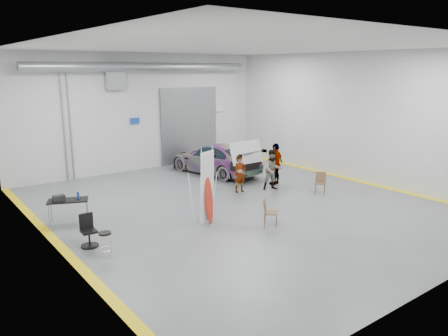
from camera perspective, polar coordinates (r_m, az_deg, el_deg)
ground at (r=17.15m, az=1.95°, el=-4.86°), size 16.00×16.00×0.00m
room_shell at (r=18.29m, az=-1.78°, el=9.28°), size 14.02×16.18×6.01m
sedan_car at (r=22.12m, az=-1.13°, el=1.23°), size 2.93×5.50×1.52m
person_a at (r=18.72m, az=2.08°, el=-0.77°), size 0.61×0.42×1.62m
person_b at (r=19.22m, az=6.39°, el=-0.23°), size 1.06×0.94×1.79m
person_c at (r=20.07m, az=6.78°, el=0.53°), size 1.20×0.79×1.93m
surfboard_display at (r=14.81m, az=-2.29°, el=-3.36°), size 0.72×0.39×2.69m
folding_chair_near at (r=14.91m, az=6.08°, el=-6.49°), size 0.63×0.72×0.96m
folding_chair_far at (r=19.04m, az=12.39°, el=-2.47°), size 0.59×0.70×0.91m
shop_stool at (r=12.95m, az=-15.22°, el=-9.65°), size 0.38×0.38×0.74m
work_table at (r=15.89m, az=-19.99°, el=-3.97°), size 1.48×1.12×1.08m
office_chair at (r=13.81m, az=-17.31°, el=-8.05°), size 0.53×0.53×0.99m
trunk_lid at (r=20.14m, az=2.81°, el=2.31°), size 1.77×1.07×0.04m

